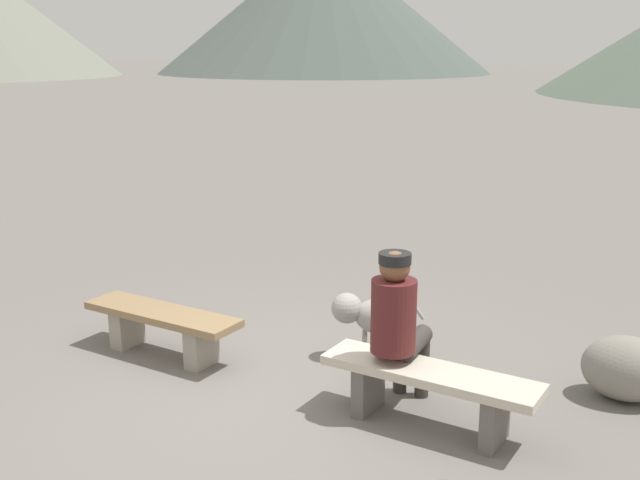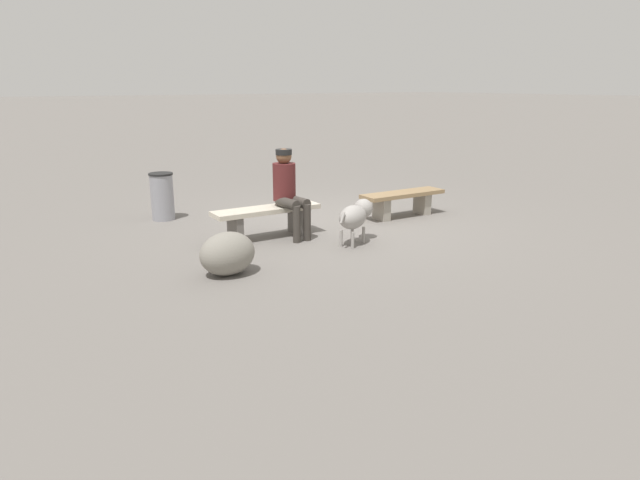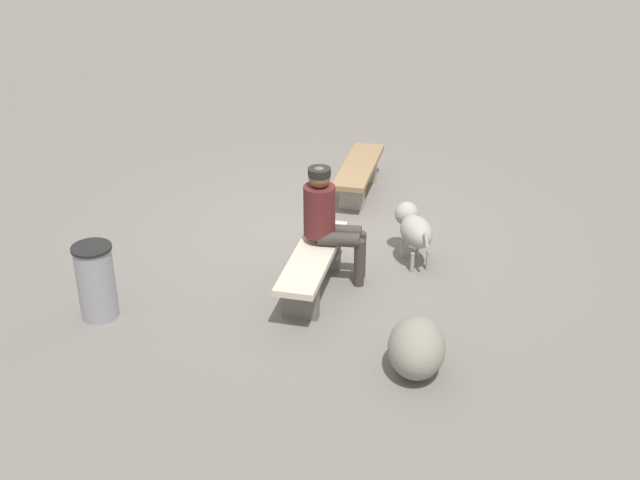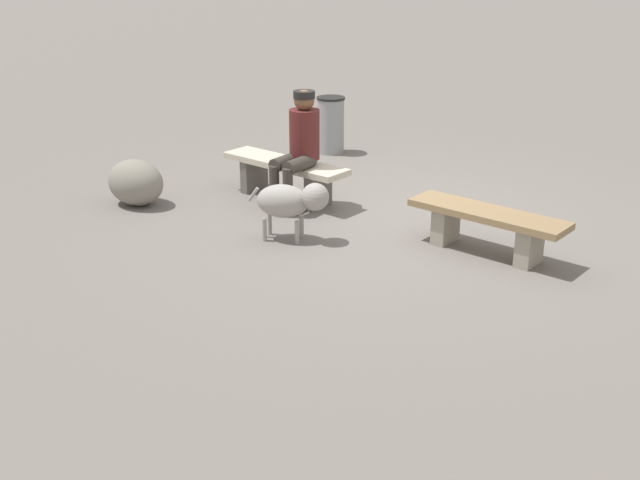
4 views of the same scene
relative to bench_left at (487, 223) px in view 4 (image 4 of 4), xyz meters
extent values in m
cube|color=slate|center=(1.27, -0.23, -0.33)|extent=(210.00, 210.00, 0.06)
cube|color=gray|center=(-0.44, 0.02, -0.12)|extent=(0.16, 0.32, 0.36)
cube|color=gray|center=(0.44, -0.02, -0.12)|extent=(0.16, 0.32, 0.36)
cube|color=#8C704C|center=(0.00, 0.00, 0.10)|extent=(1.55, 0.47, 0.07)
cube|color=#605B56|center=(2.07, -0.08, -0.10)|extent=(0.12, 0.37, 0.39)
cube|color=#605B56|center=(3.06, -0.12, -0.10)|extent=(0.12, 0.37, 0.39)
cube|color=beige|center=(2.56, -0.10, 0.12)|extent=(1.62, 0.47, 0.07)
cylinder|color=#511E1E|center=(2.26, -0.08, 0.51)|extent=(0.33, 0.33, 0.54)
sphere|color=brown|center=(2.26, -0.08, 0.88)|extent=(0.22, 0.22, 0.22)
cylinder|color=black|center=(2.26, -0.08, 0.94)|extent=(0.24, 0.24, 0.08)
cylinder|color=#38332D|center=(2.34, 0.14, 0.23)|extent=(0.17, 0.44, 0.15)
cylinder|color=#38332D|center=(2.33, 0.35, -0.03)|extent=(0.11, 0.11, 0.53)
cylinder|color=#38332D|center=(2.16, 0.13, 0.23)|extent=(0.17, 0.44, 0.15)
cylinder|color=#38332D|center=(2.15, 0.34, -0.03)|extent=(0.11, 0.11, 0.53)
ellipsoid|color=gray|center=(1.75, 0.90, 0.10)|extent=(0.61, 0.52, 0.33)
sphere|color=gray|center=(1.46, 0.76, 0.17)|extent=(0.27, 0.27, 0.27)
cylinder|color=gray|center=(1.64, 0.74, -0.18)|extent=(0.04, 0.04, 0.23)
cylinder|color=gray|center=(1.56, 0.91, -0.18)|extent=(0.04, 0.04, 0.23)
cylinder|color=gray|center=(1.94, 0.88, -0.18)|extent=(0.04, 0.04, 0.23)
cylinder|color=gray|center=(1.86, 1.05, -0.18)|extent=(0.04, 0.04, 0.23)
cylinder|color=gray|center=(2.02, 1.02, 0.15)|extent=(0.12, 0.08, 0.15)
cylinder|color=gray|center=(3.42, -2.09, 0.08)|extent=(0.37, 0.37, 0.75)
cylinder|color=black|center=(3.42, -2.09, 0.47)|extent=(0.39, 0.39, 0.03)
ellipsoid|color=gray|center=(3.75, 1.08, -0.04)|extent=(0.73, 0.57, 0.52)
camera|label=1|loc=(4.34, -4.92, 2.42)|focal=42.95mm
camera|label=2|loc=(6.42, 6.91, 1.89)|focal=31.61mm
camera|label=3|loc=(9.79, 1.38, 4.15)|focal=46.03mm
camera|label=4|loc=(-2.94, 6.36, 2.48)|focal=43.48mm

